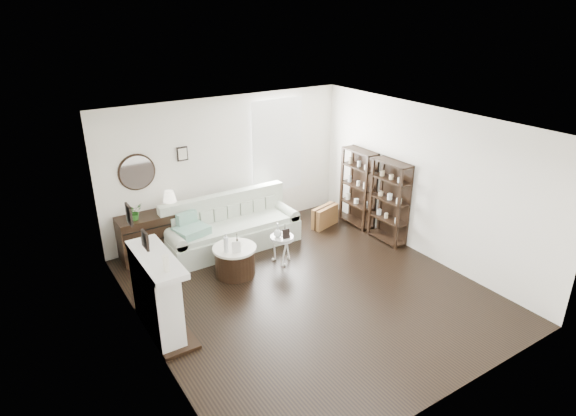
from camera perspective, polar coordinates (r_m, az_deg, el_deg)
room at (r=9.66m, az=-3.21°, el=7.02°), size 5.50×5.50×5.50m
fireplace at (r=6.95m, az=-15.22°, el=-10.13°), size 0.50×1.40×1.84m
shelf_unit_far at (r=9.90m, az=8.31°, el=2.37°), size 0.30×0.80×1.60m
shelf_unit_near at (r=9.29m, az=11.91°, el=0.71°), size 0.30×0.80×1.60m
sofa at (r=9.14m, az=-6.77°, el=-2.61°), size 2.51×0.87×0.98m
quilt at (r=8.64m, az=-11.35°, el=-2.66°), size 0.64×0.56×0.14m
suitcase at (r=9.95m, az=4.40°, el=-1.00°), size 0.68×0.38×0.43m
dresser at (r=9.01m, az=-15.60°, el=-3.14°), size 1.22×0.52×0.82m
table_lamp at (r=8.87m, az=-13.83°, el=0.84°), size 0.30×0.30×0.37m
potted_plant at (r=8.67m, az=-17.78°, el=-0.43°), size 0.33×0.31×0.29m
drum_table at (r=8.21m, az=-6.30°, el=-6.20°), size 0.74×0.74×0.51m
pedestal_table at (r=8.44m, az=-0.73°, el=-3.63°), size 0.42×0.42×0.51m
eiffel_drum at (r=8.12m, az=-6.06°, el=-3.76°), size 0.13×0.13×0.19m
bottle_drum at (r=7.88m, az=-7.36°, el=-4.12°), size 0.08×0.08×0.33m
card_frame_drum at (r=7.88m, az=-6.14°, el=-4.65°), size 0.15×0.10×0.19m
eiffel_ped at (r=8.44m, az=-0.36°, el=-2.61°), size 0.13×0.13×0.18m
flask_ped at (r=8.34m, az=-1.23°, el=-2.65°), size 0.14×0.14×0.26m
card_frame_ped at (r=8.30m, az=-0.23°, el=-3.08°), size 0.14×0.07×0.17m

